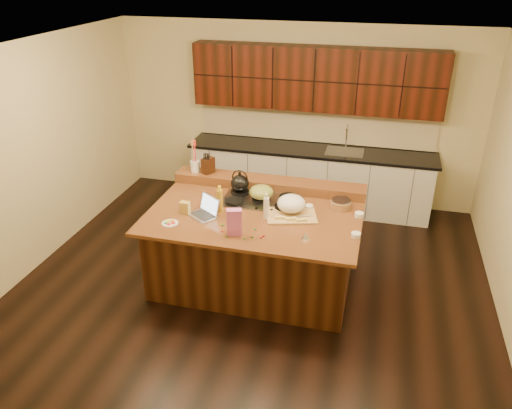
# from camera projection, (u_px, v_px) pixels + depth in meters

# --- Properties ---
(room) EXTENTS (5.52, 5.02, 2.72)m
(room) POSITION_uv_depth(u_px,v_px,m) (255.00, 178.00, 5.46)
(room) COLOR black
(room) RESTS_ON ground
(island) EXTENTS (2.40, 1.60, 0.92)m
(island) POSITION_uv_depth(u_px,v_px,m) (255.00, 247.00, 5.86)
(island) COLOR black
(island) RESTS_ON ground
(back_ledge) EXTENTS (2.40, 0.30, 0.12)m
(back_ledge) POSITION_uv_depth(u_px,v_px,m) (269.00, 183.00, 6.23)
(back_ledge) COLOR black
(back_ledge) RESTS_ON island
(cooktop) EXTENTS (0.92, 0.52, 0.05)m
(cooktop) POSITION_uv_depth(u_px,v_px,m) (261.00, 200.00, 5.91)
(cooktop) COLOR gray
(cooktop) RESTS_ON island
(back_counter) EXTENTS (3.70, 0.66, 2.40)m
(back_counter) POSITION_uv_depth(u_px,v_px,m) (312.00, 145.00, 7.48)
(back_counter) COLOR silver
(back_counter) RESTS_ON ground
(kettle) EXTENTS (0.26, 0.26, 0.20)m
(kettle) POSITION_uv_depth(u_px,v_px,m) (240.00, 183.00, 6.03)
(kettle) COLOR black
(kettle) RESTS_ON cooktop
(green_bowl) EXTENTS (0.35, 0.35, 0.16)m
(green_bowl) POSITION_uv_depth(u_px,v_px,m) (261.00, 192.00, 5.86)
(green_bowl) COLOR olive
(green_bowl) RESTS_ON cooktop
(laptop) EXTENTS (0.40, 0.39, 0.22)m
(laptop) POSITION_uv_depth(u_px,v_px,m) (206.00, 211.00, 5.57)
(laptop) COLOR #B7B7BC
(laptop) RESTS_ON island
(oil_bottle) EXTENTS (0.09, 0.09, 0.27)m
(oil_bottle) POSITION_uv_depth(u_px,v_px,m) (220.00, 201.00, 5.61)
(oil_bottle) COLOR gold
(oil_bottle) RESTS_ON island
(vinegar_bottle) EXTENTS (0.06, 0.06, 0.25)m
(vinegar_bottle) POSITION_uv_depth(u_px,v_px,m) (266.00, 208.00, 5.48)
(vinegar_bottle) COLOR silver
(vinegar_bottle) RESTS_ON island
(wooden_tray) EXTENTS (0.63, 0.53, 0.22)m
(wooden_tray) POSITION_uv_depth(u_px,v_px,m) (291.00, 206.00, 5.58)
(wooden_tray) COLOR tan
(wooden_tray) RESTS_ON island
(ramekin_a) EXTENTS (0.11, 0.11, 0.04)m
(ramekin_a) POSITION_uv_depth(u_px,v_px,m) (356.00, 235.00, 5.16)
(ramekin_a) COLOR white
(ramekin_a) RESTS_ON island
(ramekin_b) EXTENTS (0.13, 0.13, 0.04)m
(ramekin_b) POSITION_uv_depth(u_px,v_px,m) (359.00, 215.00, 5.56)
(ramekin_b) COLOR white
(ramekin_b) RESTS_ON island
(ramekin_c) EXTENTS (0.13, 0.13, 0.04)m
(ramekin_c) POSITION_uv_depth(u_px,v_px,m) (309.00, 207.00, 5.73)
(ramekin_c) COLOR white
(ramekin_c) RESTS_ON island
(strainer_bowl) EXTENTS (0.27, 0.27, 0.09)m
(strainer_bowl) POSITION_uv_depth(u_px,v_px,m) (341.00, 205.00, 5.73)
(strainer_bowl) COLOR #996B3F
(strainer_bowl) RESTS_ON island
(kitchen_timer) EXTENTS (0.10, 0.10, 0.07)m
(kitchen_timer) POSITION_uv_depth(u_px,v_px,m) (306.00, 236.00, 5.13)
(kitchen_timer) COLOR silver
(kitchen_timer) RESTS_ON island
(pink_bag) EXTENTS (0.17, 0.12, 0.29)m
(pink_bag) POSITION_uv_depth(u_px,v_px,m) (234.00, 222.00, 5.15)
(pink_bag) COLOR #CA5FA7
(pink_bag) RESTS_ON island
(candy_plate) EXTENTS (0.20, 0.20, 0.01)m
(candy_plate) POSITION_uv_depth(u_px,v_px,m) (170.00, 223.00, 5.42)
(candy_plate) COLOR white
(candy_plate) RESTS_ON island
(package_box) EXTENTS (0.11, 0.08, 0.15)m
(package_box) POSITION_uv_depth(u_px,v_px,m) (185.00, 208.00, 5.60)
(package_box) COLOR gold
(package_box) RESTS_ON island
(utensil_crock) EXTENTS (0.15, 0.15, 0.14)m
(utensil_crock) POSITION_uv_depth(u_px,v_px,m) (195.00, 166.00, 6.39)
(utensil_crock) COLOR white
(utensil_crock) RESTS_ON back_ledge
(knife_block) EXTENTS (0.16, 0.19, 0.20)m
(knife_block) POSITION_uv_depth(u_px,v_px,m) (208.00, 165.00, 6.34)
(knife_block) COLOR black
(knife_block) RESTS_ON back_ledge
(gumdrop_0) EXTENTS (0.02, 0.02, 0.02)m
(gumdrop_0) POSITION_uv_depth(u_px,v_px,m) (228.00, 236.00, 5.17)
(gumdrop_0) COLOR red
(gumdrop_0) RESTS_ON island
(gumdrop_1) EXTENTS (0.02, 0.02, 0.02)m
(gumdrop_1) POSITION_uv_depth(u_px,v_px,m) (240.00, 228.00, 5.31)
(gumdrop_1) COLOR #198C26
(gumdrop_1) RESTS_ON island
(gumdrop_2) EXTENTS (0.02, 0.02, 0.02)m
(gumdrop_2) POSITION_uv_depth(u_px,v_px,m) (239.00, 230.00, 5.28)
(gumdrop_2) COLOR red
(gumdrop_2) RESTS_ON island
(gumdrop_3) EXTENTS (0.02, 0.02, 0.02)m
(gumdrop_3) POSITION_uv_depth(u_px,v_px,m) (255.00, 229.00, 5.29)
(gumdrop_3) COLOR #198C26
(gumdrop_3) RESTS_ON island
(gumdrop_4) EXTENTS (0.02, 0.02, 0.02)m
(gumdrop_4) POSITION_uv_depth(u_px,v_px,m) (261.00, 238.00, 5.14)
(gumdrop_4) COLOR red
(gumdrop_4) RESTS_ON island
(gumdrop_5) EXTENTS (0.02, 0.02, 0.02)m
(gumdrop_5) POSITION_uv_depth(u_px,v_px,m) (223.00, 225.00, 5.37)
(gumdrop_5) COLOR #198C26
(gumdrop_5) RESTS_ON island
(gumdrop_6) EXTENTS (0.02, 0.02, 0.02)m
(gumdrop_6) POSITION_uv_depth(u_px,v_px,m) (264.00, 236.00, 5.17)
(gumdrop_6) COLOR red
(gumdrop_6) RESTS_ON island
(gumdrop_7) EXTENTS (0.02, 0.02, 0.02)m
(gumdrop_7) POSITION_uv_depth(u_px,v_px,m) (252.00, 237.00, 5.15)
(gumdrop_7) COLOR #198C26
(gumdrop_7) RESTS_ON island
(gumdrop_8) EXTENTS (0.02, 0.02, 0.02)m
(gumdrop_8) POSITION_uv_depth(u_px,v_px,m) (251.00, 236.00, 5.16)
(gumdrop_8) COLOR red
(gumdrop_8) RESTS_ON island
(gumdrop_9) EXTENTS (0.02, 0.02, 0.02)m
(gumdrop_9) POSITION_uv_depth(u_px,v_px,m) (227.00, 236.00, 5.16)
(gumdrop_9) COLOR #198C26
(gumdrop_9) RESTS_ON island
(gumdrop_10) EXTENTS (0.02, 0.02, 0.02)m
(gumdrop_10) POSITION_uv_depth(u_px,v_px,m) (227.00, 231.00, 5.26)
(gumdrop_10) COLOR red
(gumdrop_10) RESTS_ON island
(gumdrop_11) EXTENTS (0.02, 0.02, 0.02)m
(gumdrop_11) POSITION_uv_depth(u_px,v_px,m) (244.00, 238.00, 5.13)
(gumdrop_11) COLOR #198C26
(gumdrop_11) RESTS_ON island
(gumdrop_12) EXTENTS (0.02, 0.02, 0.02)m
(gumdrop_12) POSITION_uv_depth(u_px,v_px,m) (222.00, 231.00, 5.26)
(gumdrop_12) COLOR red
(gumdrop_12) RESTS_ON island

